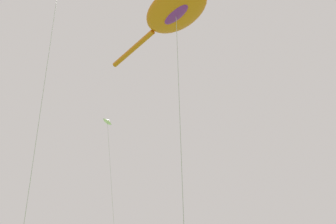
{
  "coord_description": "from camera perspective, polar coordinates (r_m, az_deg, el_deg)",
  "views": [
    {
      "loc": [
        -6.63,
        1.5,
        1.32
      ],
      "look_at": [
        -1.89,
        13.02,
        9.67
      ],
      "focal_mm": 42.3,
      "sensor_mm": 36.0,
      "label": 1
    }
  ],
  "objects": [
    {
      "name": "small_kite_stunt_black",
      "position": [
        30.83,
        -8.71,
        -1.89
      ],
      "size": [
        3.24,
        1.12,
        17.98
      ],
      "rotation": [
        0.0,
        0.0,
        0.8
      ],
      "color": "white",
      "rests_on": "ground"
    },
    {
      "name": "big_show_kite",
      "position": [
        22.64,
        0.91,
        14.24
      ],
      "size": [
        3.95,
        8.04,
        18.62
      ],
      "rotation": [
        0.0,
        0.0,
        -1.25
      ],
      "color": "orange",
      "rests_on": "ground"
    }
  ]
}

